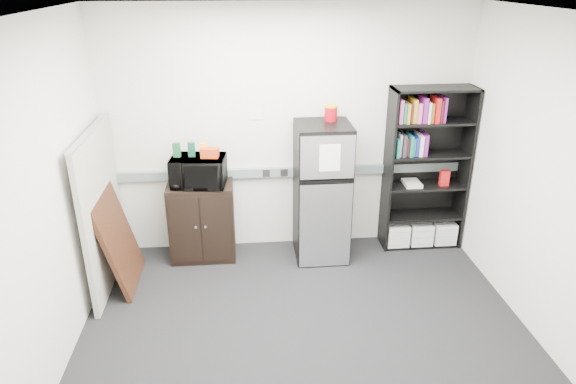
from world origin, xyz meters
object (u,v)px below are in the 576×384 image
(bookshelf, at_px, (426,171))
(cabinet, at_px, (202,221))
(cubicle_partition, at_px, (102,210))
(refrigerator, at_px, (322,192))
(microwave, at_px, (198,171))

(bookshelf, bearing_deg, cabinet, -178.52)
(bookshelf, xyz_separation_m, cabinet, (-2.50, -0.06, -0.48))
(cubicle_partition, xyz_separation_m, refrigerator, (2.24, 0.34, -0.05))
(cubicle_partition, xyz_separation_m, microwave, (0.93, 0.40, 0.22))
(cubicle_partition, relative_size, microwave, 2.89)
(cabinet, height_order, refrigerator, refrigerator)
(refrigerator, bearing_deg, cubicle_partition, -171.53)
(bookshelf, relative_size, cabinet, 2.12)
(bookshelf, height_order, microwave, bookshelf)
(microwave, distance_m, refrigerator, 1.34)
(bookshelf, relative_size, microwave, 3.30)
(bookshelf, relative_size, refrigerator, 1.21)
(cabinet, bearing_deg, microwave, -90.00)
(bookshelf, xyz_separation_m, refrigerator, (-1.19, -0.14, -0.15))
(bookshelf, relative_size, cubicle_partition, 1.14)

